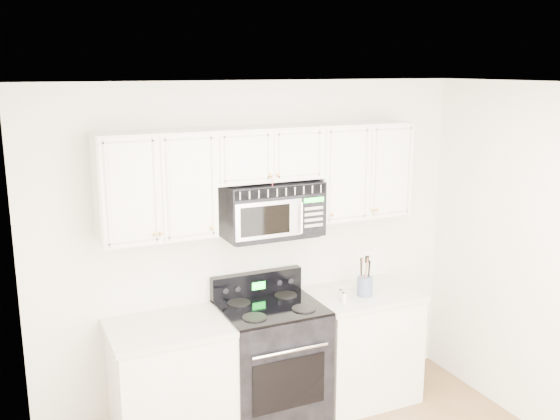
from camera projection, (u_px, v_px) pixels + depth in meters
room at (380, 332)px, 3.36m from camera, size 3.51×3.51×2.61m
base_cabinet_left at (172, 388)px, 4.51m from camera, size 0.86×0.65×0.92m
base_cabinet_right at (361, 348)px, 5.15m from camera, size 0.86×0.65×0.92m
range at (271, 361)px, 4.81m from camera, size 0.75×0.68×1.12m
upper_cabinets at (264, 172)px, 4.62m from camera, size 2.44×0.37×0.75m
microwave at (272, 209)px, 4.68m from camera, size 0.74×0.42×0.41m
utensil_crock at (365, 285)px, 4.94m from camera, size 0.12×0.12×0.33m
shaker_salt at (344, 297)px, 4.81m from camera, size 0.04×0.04×0.09m
shaker_pepper at (341, 294)px, 4.86m from camera, size 0.04×0.04×0.10m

